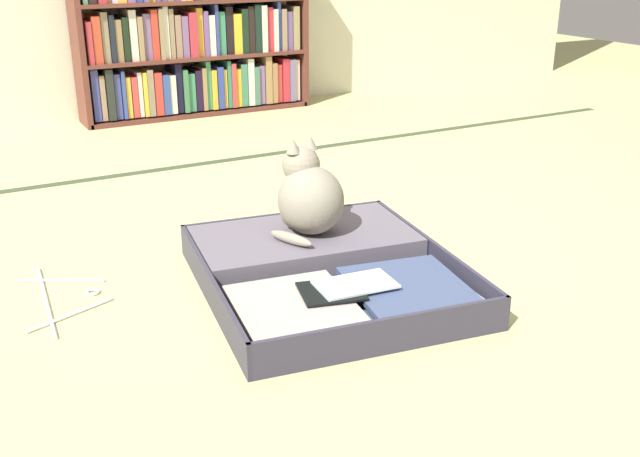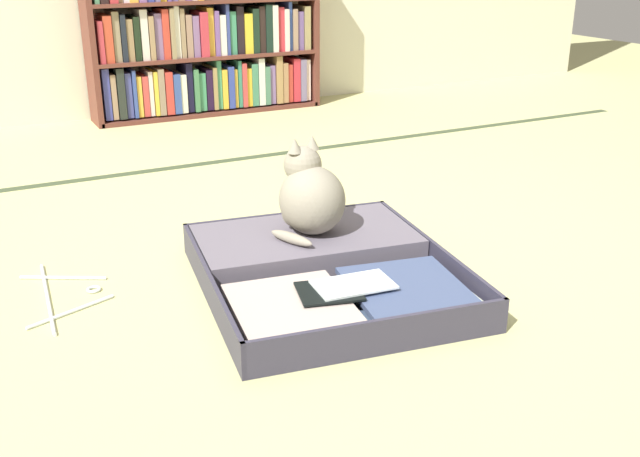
% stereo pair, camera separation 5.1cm
% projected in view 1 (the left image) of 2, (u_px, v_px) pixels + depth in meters
% --- Properties ---
extents(ground_plane, '(10.00, 10.00, 0.00)m').
position_uv_depth(ground_plane, '(353.00, 266.00, 2.28)').
color(ground_plane, tan).
extents(tatami_border, '(4.80, 0.05, 0.00)m').
position_uv_depth(tatami_border, '(206.00, 163.00, 3.33)').
color(tatami_border, '#38452C').
rests_on(tatami_border, ground_plane).
extents(bookshelf, '(1.30, 0.23, 0.94)m').
position_uv_depth(bookshelf, '(195.00, 32.00, 4.12)').
color(bookshelf, brown).
rests_on(bookshelf, ground_plane).
extents(open_suitcase, '(0.79, 0.88, 0.10)m').
position_uv_depth(open_suitcase, '(322.00, 269.00, 2.16)').
color(open_suitcase, '#333041').
rests_on(open_suitcase, ground_plane).
extents(black_cat, '(0.26, 0.25, 0.29)m').
position_uv_depth(black_cat, '(308.00, 196.00, 2.25)').
color(black_cat, gray).
rests_on(black_cat, open_suitcase).
extents(clothes_hanger, '(0.25, 0.46, 0.01)m').
position_uv_depth(clothes_hanger, '(62.00, 297.00, 2.07)').
color(clothes_hanger, silver).
rests_on(clothes_hanger, ground_plane).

